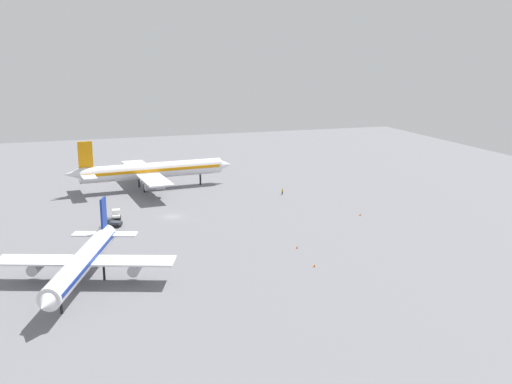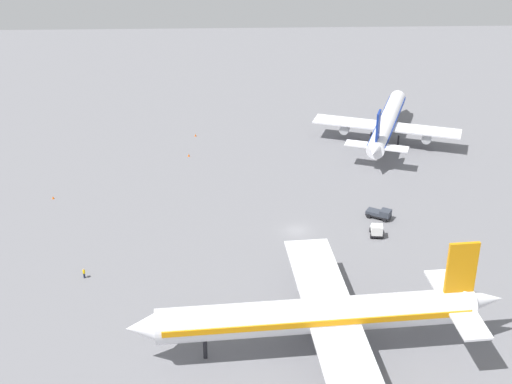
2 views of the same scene
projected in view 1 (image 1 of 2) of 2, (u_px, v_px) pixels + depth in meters
ground at (172, 217)px, 154.20m from camera, size 288.00×288.00×0.00m
airplane_at_gate at (151, 171)px, 183.24m from camera, size 41.19×51.22×15.58m
airplane_taxiing at (83, 261)px, 108.94m from camera, size 39.41×32.41×12.40m
baggage_tug at (116, 214)px, 151.93m from camera, size 3.39×2.52×2.30m
pushback_tractor at (111, 223)px, 145.50m from camera, size 3.90×4.75×1.90m
ground_crew_worker at (282, 191)px, 177.45m from camera, size 0.54×0.50×1.67m
safety_cone_near_gate at (314, 265)px, 118.78m from camera, size 0.44×0.44×0.60m
safety_cone_mid_apron at (360, 214)px, 155.05m from camera, size 0.44×0.44×0.60m
safety_cone_far_side at (297, 247)px, 129.62m from camera, size 0.44×0.44×0.60m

